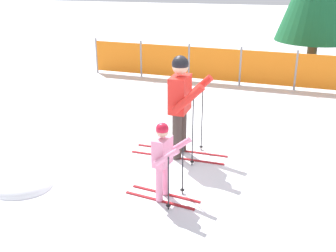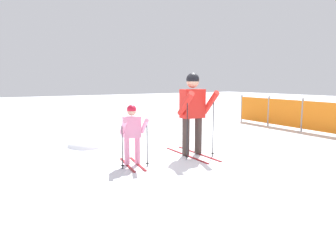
{
  "view_description": "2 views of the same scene",
  "coord_description": "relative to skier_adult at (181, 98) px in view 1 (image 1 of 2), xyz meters",
  "views": [
    {
      "loc": [
        1.54,
        -6.87,
        3.32
      ],
      "look_at": [
        0.15,
        -0.86,
        0.91
      ],
      "focal_mm": 45.0,
      "sensor_mm": 36.0,
      "label": 1
    },
    {
      "loc": [
        5.97,
        -4.41,
        1.69
      ],
      "look_at": [
        0.19,
        -0.64,
        0.72
      ],
      "focal_mm": 35.0,
      "sensor_mm": 36.0,
      "label": 2
    }
  ],
  "objects": [
    {
      "name": "snow_mound",
      "position": [
        -2.28,
        -1.7,
        -1.1
      ],
      "size": [
        1.09,
        0.93,
        0.44
      ],
      "primitive_type": "ellipsoid",
      "color": "white",
      "rests_on": "ground_plane"
    },
    {
      "name": "skier_child",
      "position": [
        0.05,
        -1.55,
        -0.39
      ],
      "size": [
        1.17,
        0.57,
        1.21
      ],
      "rotation": [
        0.0,
        0.0,
        -0.22
      ],
      "color": "maroon",
      "rests_on": "ground_plane"
    },
    {
      "name": "ground_plane",
      "position": [
        -0.18,
        -0.04,
        -1.1
      ],
      "size": [
        60.0,
        60.0,
        0.0
      ],
      "primitive_type": "plane",
      "color": "white"
    },
    {
      "name": "safety_fence",
      "position": [
        -0.04,
        5.1,
        -0.55
      ],
      "size": [
        7.64,
        0.81,
        1.11
      ],
      "rotation": [
        0.0,
        0.0,
        -0.1
      ],
      "color": "gray",
      "rests_on": "ground_plane"
    },
    {
      "name": "skier_adult",
      "position": [
        0.0,
        0.0,
        0.0
      ],
      "size": [
        1.77,
        0.82,
        1.85
      ],
      "rotation": [
        0.0,
        0.0,
        -0.08
      ],
      "color": "maroon",
      "rests_on": "ground_plane"
    }
  ]
}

